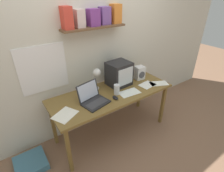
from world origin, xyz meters
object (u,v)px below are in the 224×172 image
printed_handout (147,85)px  loose_paper_near_laptop (129,93)px  loose_paper_near_monitor (159,83)px  space_heater (139,73)px  corner_desk (112,96)px  juice_glass (117,90)px  crt_monitor (119,74)px  open_notebook (65,115)px  computer_mouse (115,98)px  floor_cushion (31,163)px  desk_lamp (96,75)px  laptop (92,98)px

printed_handout → loose_paper_near_laptop: 0.37m
loose_paper_near_monitor → space_heater: bearing=115.1°
corner_desk → juice_glass: (0.03, -0.08, 0.13)m
crt_monitor → open_notebook: bearing=-169.3°
juice_glass → computer_mouse: juice_glass is taller
floor_cushion → space_heater: bearing=0.4°
desk_lamp → computer_mouse: 0.41m
corner_desk → loose_paper_near_laptop: bearing=-38.4°
desk_lamp → loose_paper_near_laptop: (0.34, -0.33, -0.23)m
corner_desk → desk_lamp: (-0.15, 0.17, 0.30)m
desk_lamp → printed_handout: 0.81m
computer_mouse → printed_handout: bearing=2.7°
space_heater → loose_paper_near_monitor: size_ratio=0.68×
loose_paper_near_laptop → floor_cushion: 1.61m
crt_monitor → loose_paper_near_laptop: bearing=-98.5°
space_heater → computer_mouse: (-0.66, -0.26, -0.09)m
loose_paper_near_monitor → loose_paper_near_laptop: bearing=174.9°
space_heater → computer_mouse: bearing=-153.2°
computer_mouse → loose_paper_near_laptop: size_ratio=0.35×
laptop → printed_handout: (0.91, -0.08, -0.06)m
crt_monitor → space_heater: (0.38, -0.04, -0.07)m
computer_mouse → printed_handout: computer_mouse is taller
laptop → desk_lamp: size_ratio=1.12×
crt_monitor → juice_glass: (-0.19, -0.21, -0.11)m
corner_desk → floor_cushion: corner_desk is taller
laptop → desk_lamp: 0.35m
juice_glass → space_heater: space_heater is taller
desk_lamp → open_notebook: bearing=-165.1°
loose_paper_near_laptop → loose_paper_near_monitor: 0.55m
desk_lamp → space_heater: bearing=-16.2°
crt_monitor → space_heater: size_ratio=1.68×
corner_desk → computer_mouse: computer_mouse is taller
space_heater → open_notebook: 1.36m
crt_monitor → open_notebook: 1.01m
juice_glass → space_heater: bearing=16.6°
space_heater → loose_paper_near_laptop: 0.49m
desk_lamp → space_heater: 0.76m
crt_monitor → open_notebook: (-0.96, -0.24, -0.18)m
laptop → loose_paper_near_laptop: laptop is taller
desk_lamp → loose_paper_near_monitor: desk_lamp is taller
laptop → juice_glass: size_ratio=2.63×
laptop → loose_paper_near_laptop: (0.54, -0.10, -0.06)m
corner_desk → loose_paper_near_laptop: size_ratio=5.65×
printed_handout → open_notebook: 1.31m
computer_mouse → loose_paper_near_monitor: size_ratio=0.35×
corner_desk → laptop: (-0.34, -0.05, 0.12)m
crt_monitor → printed_handout: crt_monitor is taller
laptop → open_notebook: 0.41m
laptop → space_heater: 0.96m
juice_glass → open_notebook: 0.77m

